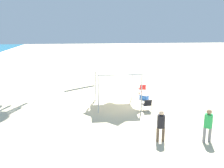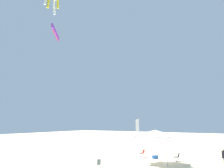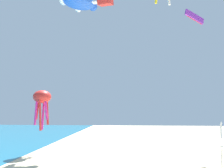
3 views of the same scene
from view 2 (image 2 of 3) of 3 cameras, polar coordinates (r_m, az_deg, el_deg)
ground at (r=26.15m, az=13.87°, el=-18.26°), size 120.00×120.00×0.10m
canopy_tent at (r=22.64m, az=11.26°, el=-12.54°), size 3.22×2.85×3.12m
folding_chair_facing_ocean at (r=24.08m, az=16.56°, el=-17.63°), size 0.65×0.57×0.82m
folding_chair_right_of_tent at (r=26.12m, az=7.87°, el=-17.29°), size 0.64×0.56×0.82m
cooler_box at (r=25.32m, az=11.11°, el=-18.06°), size 0.73×0.73×0.40m
banner_flag at (r=21.80m, az=6.92°, el=-13.36°), size 0.36×0.06×4.23m
person_beachcomber at (r=22.75m, az=27.15°, el=-16.31°), size 0.37×0.42×1.57m
kite_parafoil_purple at (r=34.49m, az=-14.54°, el=12.85°), size 1.67×2.78×1.85m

